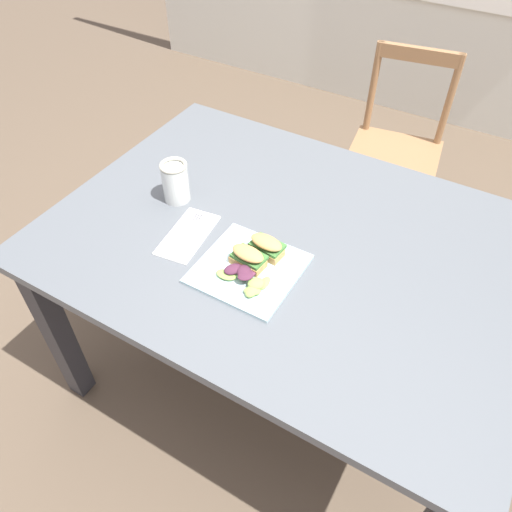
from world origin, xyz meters
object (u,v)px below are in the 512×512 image
plate_lunch (249,269)px  mason_jar_iced_tea (176,183)px  dining_table (287,262)px  chair_wooden_far (395,150)px  fork_on_napkin (190,230)px  sandwich_half_front (248,257)px  sandwich_half_back (266,246)px

plate_lunch → mason_jar_iced_tea: mason_jar_iced_tea is taller
dining_table → chair_wooden_far: chair_wooden_far is taller
dining_table → fork_on_napkin: 0.31m
chair_wooden_far → plate_lunch: 1.26m
fork_on_napkin → dining_table: bearing=25.5°
mason_jar_iced_tea → sandwich_half_front: bearing=-22.3°
sandwich_half_back → mason_jar_iced_tea: (-0.37, 0.08, 0.02)m
chair_wooden_far → mason_jar_iced_tea: (-0.41, -1.07, 0.35)m
chair_wooden_far → mason_jar_iced_tea: 1.20m
fork_on_napkin → mason_jar_iced_tea: mason_jar_iced_tea is taller
chair_wooden_far → sandwich_half_back: 1.20m
chair_wooden_far → plate_lunch: chair_wooden_far is taller
sandwich_half_back → mason_jar_iced_tea: bearing=167.8°
sandwich_half_back → fork_on_napkin: size_ratio=0.55×
sandwich_half_back → chair_wooden_far: bearing=88.3°
mason_jar_iced_tea → sandwich_half_back: bearing=-12.2°
sandwich_half_front → fork_on_napkin: 0.23m
dining_table → chair_wooden_far: size_ratio=1.62×
fork_on_napkin → sandwich_half_front: bearing=-9.2°
sandwich_half_front → mason_jar_iced_tea: mason_jar_iced_tea is taller
chair_wooden_far → sandwich_half_back: (-0.03, -1.15, 0.33)m
plate_lunch → chair_wooden_far: bearing=87.7°
sandwich_half_front → mason_jar_iced_tea: 0.38m
sandwich_half_front → fork_on_napkin: size_ratio=0.55×
dining_table → chair_wooden_far: 1.07m
chair_wooden_far → plate_lunch: size_ratio=3.25×
dining_table → sandwich_half_front: 0.22m
fork_on_napkin → plate_lunch: bearing=-11.3°
dining_table → sandwich_half_front: size_ratio=13.82×
sandwich_half_front → fork_on_napkin: bearing=170.8°
sandwich_half_back → plate_lunch: bearing=-101.0°
dining_table → fork_on_napkin: bearing=-154.5°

